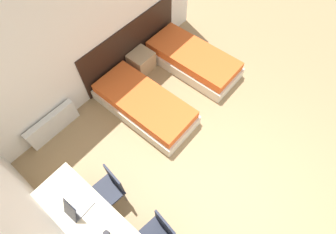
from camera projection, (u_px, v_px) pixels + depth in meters
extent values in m
plane|color=#9E7F56|center=(268.00, 206.00, 4.22)|extent=(20.00, 20.00, 0.00)
cube|color=white|center=(88.00, 35.00, 4.38)|extent=(5.53, 0.05, 2.70)
cube|color=white|center=(44.00, 227.00, 2.80)|extent=(0.05, 4.83, 2.70)
cube|color=black|center=(131.00, 45.00, 5.41)|extent=(2.57, 0.03, 1.06)
cube|color=beige|center=(145.00, 107.00, 5.09)|extent=(0.93, 2.02, 0.23)
cube|color=#E05B23|center=(144.00, 101.00, 4.92)|extent=(0.85, 1.94, 0.18)
cube|color=beige|center=(192.00, 62.00, 5.71)|extent=(0.93, 2.02, 0.23)
cube|color=#E05B23|center=(193.00, 55.00, 5.54)|extent=(0.85, 1.94, 0.18)
cube|color=tan|center=(141.00, 62.00, 5.59)|extent=(0.48, 0.43, 0.44)
cube|color=silver|center=(53.00, 125.00, 4.75)|extent=(1.00, 0.12, 0.47)
cube|color=beige|center=(59.00, 186.00, 4.05)|extent=(0.55, 0.04, 0.68)
cube|color=black|center=(106.00, 192.00, 3.92)|extent=(0.47, 0.47, 0.05)
cube|color=black|center=(114.00, 179.00, 3.79)|extent=(0.07, 0.38, 0.42)
cylinder|color=slate|center=(107.00, 214.00, 3.97)|extent=(0.02, 0.02, 0.40)
cylinder|color=slate|center=(93.00, 196.00, 4.11)|extent=(0.02, 0.02, 0.40)
cylinder|color=slate|center=(125.00, 197.00, 4.10)|extent=(0.02, 0.02, 0.40)
cylinder|color=slate|center=(111.00, 180.00, 4.24)|extent=(0.02, 0.02, 0.40)
cube|color=black|center=(165.00, 225.00, 3.46)|extent=(0.09, 0.38, 0.42)
cylinder|color=slate|center=(157.00, 221.00, 3.92)|extent=(0.02, 0.02, 0.40)
cube|color=slate|center=(80.00, 207.00, 3.51)|extent=(0.34, 0.24, 0.02)
cube|color=black|center=(70.00, 211.00, 3.32)|extent=(0.13, 0.24, 0.32)
cylinder|color=black|center=(107.00, 234.00, 3.30)|extent=(0.08, 0.08, 0.09)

